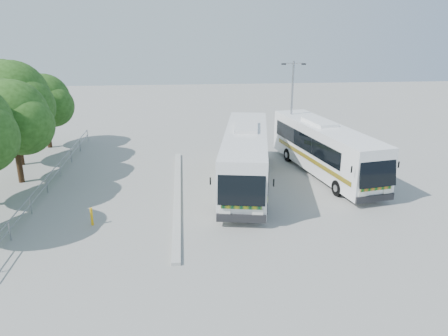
{
  "coord_description": "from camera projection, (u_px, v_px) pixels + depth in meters",
  "views": [
    {
      "loc": [
        -1.81,
        -22.12,
        9.7
      ],
      "look_at": [
        0.4,
        1.22,
        1.84
      ],
      "focal_mm": 35.0,
      "sensor_mm": 36.0,
      "label": 1
    }
  ],
  "objects": [
    {
      "name": "railing",
      "position": [
        51.0,
        176.0,
        26.77
      ],
      "size": [
        0.06,
        22.0,
        1.0
      ],
      "color": "gray",
      "rests_on": "ground"
    },
    {
      "name": "lamppost",
      "position": [
        292.0,
        105.0,
        31.81
      ],
      "size": [
        1.74,
        0.33,
        7.09
      ],
      "rotation": [
        0.0,
        0.0,
        -0.1
      ],
      "color": "#92949A",
      "rests_on": "ground"
    },
    {
      "name": "coach_adjacent",
      "position": [
        325.0,
        148.0,
        28.74
      ],
      "size": [
        4.51,
        11.99,
        3.26
      ],
      "rotation": [
        0.0,
        0.0,
        0.19
      ],
      "color": "white",
      "rests_on": "ground"
    },
    {
      "name": "bollard",
      "position": [
        92.0,
        217.0,
        21.79
      ],
      "size": [
        0.16,
        0.16,
        0.93
      ],
      "primitive_type": "cylinder",
      "rotation": [
        0.0,
        0.0,
        0.25
      ],
      "color": "#E0A00D",
      "rests_on": "ground"
    },
    {
      "name": "ground",
      "position": [
        219.0,
        207.0,
        24.13
      ],
      "size": [
        100.0,
        100.0,
        0.0
      ],
      "primitive_type": "plane",
      "color": "gray",
      "rests_on": "ground"
    },
    {
      "name": "kerb_divider",
      "position": [
        177.0,
        193.0,
        25.78
      ],
      "size": [
        0.4,
        16.0,
        0.15
      ],
      "primitive_type": "cube",
      "color": "#B2B2AD",
      "rests_on": "ground"
    },
    {
      "name": "tree_far_d",
      "position": [
        13.0,
        97.0,
        29.71
      ],
      "size": [
        5.62,
        5.3,
        7.33
      ],
      "color": "#382314",
      "rests_on": "ground"
    },
    {
      "name": "tree_far_e",
      "position": [
        45.0,
        100.0,
        34.31
      ],
      "size": [
        4.54,
        4.28,
        5.92
      ],
      "color": "#382314",
      "rests_on": "ground"
    },
    {
      "name": "tree_far_c",
      "position": [
        13.0,
        116.0,
        26.5
      ],
      "size": [
        4.97,
        4.69,
        6.49
      ],
      "color": "#382314",
      "rests_on": "ground"
    },
    {
      "name": "coach_main",
      "position": [
        245.0,
        157.0,
        26.69
      ],
      "size": [
        4.54,
        12.51,
        3.41
      ],
      "rotation": [
        0.0,
        0.0,
        -0.17
      ],
      "color": "silver",
      "rests_on": "ground"
    }
  ]
}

